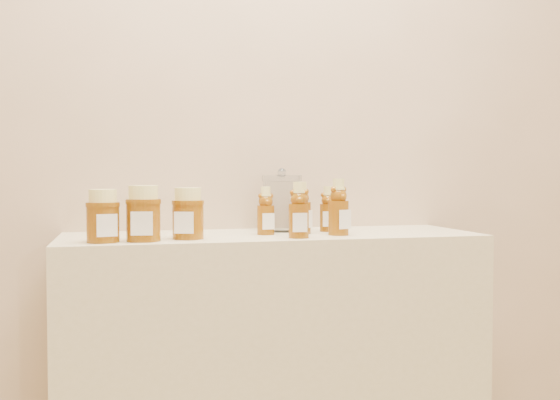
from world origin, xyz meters
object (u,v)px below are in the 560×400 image
object	(u,v)px
bear_bottle_back_left	(266,207)
glass_canister	(282,201)
honey_jar_left	(143,213)
display_table	(272,386)
bear_bottle_front_left	(299,206)

from	to	relation	value
bear_bottle_back_left	glass_canister	distance (m)	0.12
honey_jar_left	glass_canister	bearing A→B (deg)	32.55
display_table	bear_bottle_front_left	xyz separation A→B (m)	(0.04, -0.13, 0.54)
display_table	glass_canister	distance (m)	0.55
display_table	bear_bottle_back_left	xyz separation A→B (m)	(-0.02, -0.01, 0.53)
display_table	bear_bottle_front_left	size ratio (longest dim) A/B	6.94
bear_bottle_front_left	glass_canister	world-z (taller)	glass_canister
bear_bottle_front_left	bear_bottle_back_left	bearing A→B (deg)	128.43
bear_bottle_front_left	honey_jar_left	world-z (taller)	bear_bottle_front_left
bear_bottle_back_left	bear_bottle_front_left	distance (m)	0.13
display_table	glass_canister	xyz separation A→B (m)	(0.05, 0.09, 0.54)
bear_bottle_back_left	bear_bottle_front_left	size ratio (longest dim) A/B	0.90
display_table	honey_jar_left	size ratio (longest dim) A/B	8.31
glass_canister	honey_jar_left	bearing A→B (deg)	-154.71
bear_bottle_front_left	glass_canister	distance (m)	0.22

